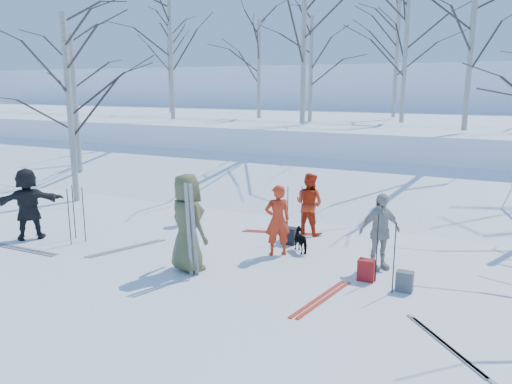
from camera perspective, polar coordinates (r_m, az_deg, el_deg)
The scene contains 38 objects.
ground at distance 10.54m, azimuth -3.65°, elevation -8.48°, with size 120.00×120.00×0.00m, color white.
snow_ramp at distance 16.69m, azimuth 8.39°, elevation -0.30°, with size 70.00×9.50×1.40m, color white.
snow_plateau at distance 26.15m, azimuth 15.28°, elevation 5.76°, with size 70.00×18.00×2.20m, color white.
far_hill at distance 46.83m, azimuth 20.46°, elevation 9.29°, with size 90.00×30.00×6.00m, color white.
skier_olive_center at distance 10.11m, azimuth -7.84°, elevation -3.51°, with size 0.98×0.63×2.00m, color #4F5331.
skier_red_north at distance 11.00m, azimuth 2.47°, elevation -3.24°, with size 0.58×0.38×1.59m, color red.
skier_redor_behind at distance 12.62m, azimuth 6.09°, elevation -1.34°, with size 0.76×0.59×1.56m, color red.
skier_red_seated at distance 13.63m, azimuth -7.62°, elevation -1.47°, with size 0.68×0.39×1.05m, color red.
skier_cream_east at distance 10.47m, azimuth 13.95°, elevation -4.38°, with size 0.93×0.39×1.59m, color beige.
skier_grey_west at distance 13.32m, azimuth -24.61°, elevation -1.23°, with size 1.64×0.52×1.77m, color black.
dog at distance 11.38m, azimuth 5.30°, elevation -5.51°, with size 0.29×0.64×0.54m, color black.
upright_ski_left at distance 9.77m, azimuth -7.70°, elevation -4.37°, with size 0.07×0.02×1.90m, color silver.
upright_ski_right at distance 9.75m, azimuth -7.11°, elevation -4.39°, with size 0.07×0.02×1.90m, color silver.
ski_pair_a at distance 8.05m, azimuth 20.93°, elevation -16.04°, with size 1.39×1.57×0.02m, color silver, non-canonical shape.
ski_pair_b at distance 9.08m, azimuth 7.51°, elevation -12.00°, with size 0.52×1.91×0.02m, color #B42C19, non-canonical shape.
ski_pair_c at distance 12.82m, azimuth 2.78°, elevation -4.64°, with size 1.89×0.70×0.02m, color #B42C19, non-canonical shape.
ski_pair_d at distance 11.98m, azimuth -14.58°, elevation -6.24°, with size 0.90×1.84×0.02m, color silver, non-canonical shape.
ski_pair_e at distance 12.68m, azimuth -24.90°, elevation -5.98°, with size 1.90×0.24×0.02m, color silver, non-canonical shape.
ski_pole_a at distance 12.63m, azimuth -19.09°, elevation -2.46°, with size 0.02×0.02×1.34m, color black.
ski_pole_b at distance 9.34m, azimuth 15.50°, elevation -7.29°, with size 0.02×0.02×1.34m, color black.
ski_pole_c at distance 12.51m, azimuth -20.59°, elevation -2.70°, with size 0.02×0.02×1.34m, color black.
ski_pole_d at distance 12.09m, azimuth 3.64°, elevation -2.43°, with size 0.02×0.02×1.34m, color black.
ski_pole_e at distance 9.82m, azimuth 13.65°, elevation -6.24°, with size 0.02×0.02×1.34m, color black.
ski_pole_f at distance 12.96m, azimuth -20.11°, elevation -2.17°, with size 0.02×0.02×1.34m, color black.
ski_pole_g at distance 12.16m, azimuth 5.24°, elevation -2.38°, with size 0.02×0.02×1.34m, color black.
backpack_red at distance 9.96m, azimuth 12.51°, elevation -8.72°, with size 0.32×0.22×0.42m, color maroon.
backpack_grey at distance 9.65m, azimuth 16.62°, elevation -9.75°, with size 0.30×0.20×0.38m, color #4E5255.
backpack_dark at distance 11.91m, azimuth 3.82°, elevation -5.01°, with size 0.34×0.24×0.40m, color black.
birch_plateau_a at distance 28.61m, azimuth -9.86°, elevation 13.78°, with size 3.98×3.98×4.83m, color silver, non-canonical shape.
birch_plateau_b at distance 21.28m, azimuth 6.30°, elevation 13.73°, with size 3.58×3.58×4.25m, color silver, non-canonical shape.
birch_plateau_c at distance 21.54m, azimuth 16.68°, elevation 14.63°, with size 4.28×4.28×5.26m, color silver, non-canonical shape.
birch_plateau_d at distance 24.98m, azimuth 15.76°, elevation 14.52°, with size 4.44×4.44×5.48m, color silver, non-canonical shape.
birch_plateau_e at distance 23.52m, azimuth 0.33°, elevation 13.84°, with size 3.69×3.69×4.41m, color silver, non-canonical shape.
birch_plateau_g at distance 23.09m, azimuth -9.69°, elevation 15.39°, with size 4.64×4.64×5.77m, color silver, non-canonical shape.
birch_plateau_j at distance 20.30m, azimuth 5.50°, elevation 17.04°, with size 5.17×5.17×6.52m, color silver, non-canonical shape.
birch_plateau_l at distance 18.39m, azimuth 23.37°, elevation 15.02°, with size 4.44×4.44×5.48m, color silver, non-canonical shape.
birch_edge_a at distance 16.93m, azimuth -20.50°, elevation 8.77°, with size 4.71×4.71×5.87m, color silver, non-canonical shape.
birch_edge_d at distance 20.22m, azimuth -19.89°, elevation 8.75°, with size 4.47×4.47×5.53m, color silver, non-canonical shape.
Camera 1 is at (4.95, -8.54, 3.70)m, focal length 35.00 mm.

